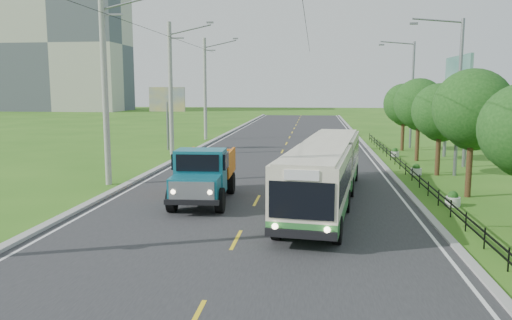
% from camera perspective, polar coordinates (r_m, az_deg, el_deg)
% --- Properties ---
extents(ground, '(240.00, 240.00, 0.00)m').
position_cam_1_polar(ground, '(17.05, -2.28, -9.15)').
color(ground, '#2E6417').
rests_on(ground, ground).
extents(road, '(14.00, 120.00, 0.02)m').
position_cam_1_polar(road, '(36.52, 2.61, 0.19)').
color(road, '#28282B').
rests_on(road, ground).
extents(curb_left, '(0.40, 120.00, 0.15)m').
position_cam_1_polar(curb_left, '(37.71, -8.37, 0.46)').
color(curb_left, '#9E9E99').
rests_on(curb_left, ground).
extents(curb_right, '(0.30, 120.00, 0.10)m').
position_cam_1_polar(curb_right, '(36.71, 13.81, 0.06)').
color(curb_right, '#9E9E99').
rests_on(curb_right, ground).
extents(edge_line_left, '(0.12, 120.00, 0.00)m').
position_cam_1_polar(edge_line_left, '(37.58, -7.56, 0.37)').
color(edge_line_left, silver).
rests_on(edge_line_left, road).
extents(edge_line_right, '(0.12, 120.00, 0.00)m').
position_cam_1_polar(edge_line_right, '(36.66, 13.03, 0.03)').
color(edge_line_right, silver).
rests_on(edge_line_right, road).
extents(centre_dash, '(0.12, 2.20, 0.00)m').
position_cam_1_polar(centre_dash, '(17.05, -2.28, -9.08)').
color(centre_dash, yellow).
rests_on(centre_dash, road).
extents(railing_right, '(0.04, 40.00, 0.60)m').
position_cam_1_polar(railing_right, '(30.94, 16.74, -1.06)').
color(railing_right, black).
rests_on(railing_right, ground).
extents(pole_near, '(3.51, 0.32, 10.00)m').
position_cam_1_polar(pole_near, '(27.31, -16.81, 7.86)').
color(pole_near, gray).
rests_on(pole_near, ground).
extents(pole_mid, '(3.51, 0.32, 10.00)m').
position_cam_1_polar(pole_mid, '(38.62, -9.68, 8.08)').
color(pole_mid, gray).
rests_on(pole_mid, ground).
extents(pole_far, '(3.51, 0.32, 10.00)m').
position_cam_1_polar(pole_far, '(50.26, -5.80, 8.14)').
color(pole_far, gray).
rests_on(pole_far, ground).
extents(tree_third, '(3.60, 3.62, 6.00)m').
position_cam_1_polar(tree_third, '(25.32, 23.53, 5.03)').
color(tree_third, '#382314').
rests_on(tree_third, ground).
extents(tree_fourth, '(3.24, 3.31, 5.40)m').
position_cam_1_polar(tree_fourth, '(31.12, 20.32, 4.92)').
color(tree_fourth, '#382314').
rests_on(tree_fourth, ground).
extents(tree_fifth, '(3.48, 3.52, 5.80)m').
position_cam_1_polar(tree_fifth, '(36.97, 18.17, 5.87)').
color(tree_fifth, '#382314').
rests_on(tree_fifth, ground).
extents(tree_back, '(3.30, 3.36, 5.50)m').
position_cam_1_polar(tree_back, '(42.87, 16.58, 5.93)').
color(tree_back, '#382314').
rests_on(tree_back, ground).
extents(streetlight_mid, '(3.02, 0.20, 9.07)m').
position_cam_1_polar(streetlight_mid, '(31.15, 21.92, 7.27)').
color(streetlight_mid, slate).
rests_on(streetlight_mid, ground).
extents(streetlight_far, '(3.02, 0.20, 9.07)m').
position_cam_1_polar(streetlight_far, '(44.81, 17.24, 7.58)').
color(streetlight_far, slate).
rests_on(streetlight_far, ground).
extents(planter_near, '(0.64, 0.64, 0.67)m').
position_cam_1_polar(planter_near, '(23.38, 21.57, -4.23)').
color(planter_near, silver).
rests_on(planter_near, ground).
extents(planter_mid, '(0.64, 0.64, 0.67)m').
position_cam_1_polar(planter_mid, '(31.05, 17.83, -1.10)').
color(planter_mid, silver).
rests_on(planter_mid, ground).
extents(planter_far, '(0.64, 0.64, 0.67)m').
position_cam_1_polar(planter_far, '(38.85, 15.58, 0.78)').
color(planter_far, silver).
rests_on(planter_far, ground).
extents(billboard_left, '(3.00, 0.20, 5.20)m').
position_cam_1_polar(billboard_left, '(41.87, -10.12, 6.39)').
color(billboard_left, slate).
rests_on(billboard_left, ground).
extents(billboard_right, '(0.24, 6.00, 7.30)m').
position_cam_1_polar(billboard_right, '(37.37, 22.02, 7.99)').
color(billboard_right, slate).
rests_on(billboard_right, ground).
extents(apartment_near, '(28.00, 14.00, 30.00)m').
position_cam_1_polar(apartment_near, '(125.50, -21.13, 12.16)').
color(apartment_near, '#B7B2A3').
rests_on(apartment_near, ground).
extents(apartment_far, '(24.00, 14.00, 26.00)m').
position_cam_1_polar(apartment_far, '(159.36, -24.95, 10.26)').
color(apartment_far, '#B7B2A3').
rests_on(apartment_far, ground).
extents(bus, '(3.99, 14.15, 2.70)m').
position_cam_1_polar(bus, '(22.13, 7.95, -0.88)').
color(bus, '#317A36').
rests_on(bus, ground).
extents(dump_truck, '(2.57, 6.00, 2.47)m').
position_cam_1_polar(dump_truck, '(22.55, -5.95, -1.25)').
color(dump_truck, '#146579').
rests_on(dump_truck, ground).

